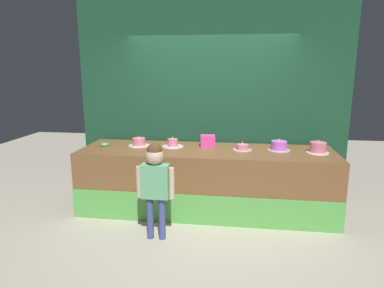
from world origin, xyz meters
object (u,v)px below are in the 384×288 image
pink_box (208,141)px  cake_right (279,146)px  cake_left (173,144)px  child_figure (155,178)px  cake_center (242,148)px  cake_far_right (318,148)px  donut (105,145)px  cake_far_left (139,142)px

pink_box → cake_right: 1.01m
pink_box → cake_left: 0.51m
child_figure → cake_right: bearing=34.8°
pink_box → cake_right: (1.01, -0.11, -0.02)m
cake_center → cake_far_right: (1.01, -0.03, 0.03)m
cake_center → cake_far_right: bearing=-1.5°
donut → cake_right: (2.52, 0.07, 0.04)m
cake_far_left → cake_left: 0.50m
donut → cake_far_left: (0.50, 0.07, 0.03)m
cake_right → cake_far_left: bearing=179.9°
donut → cake_far_left: size_ratio=0.40×
pink_box → child_figure: bearing=-113.6°
cake_left → cake_far_right: cake_far_right is taller
donut → pink_box: bearing=6.7°
cake_right → cake_far_right: size_ratio=1.06×
cake_left → cake_center: cake_left is taller
pink_box → cake_center: pink_box is taller
cake_far_right → pink_box: bearing=172.7°
cake_left → cake_right: 1.51m
pink_box → cake_right: cake_right is taller
child_figure → cake_left: bearing=89.9°
cake_far_left → cake_center: 1.51m
cake_left → cake_far_left: bearing=-178.8°
child_figure → donut: 1.41m
child_figure → donut: (-1.00, 0.98, 0.16)m
cake_far_left → cake_right: size_ratio=1.00×
cake_far_left → cake_left: cake_left is taller
cake_far_left → cake_right: bearing=-0.1°
child_figure → cake_center: 1.42m
cake_right → cake_far_right: cake_far_right is taller
pink_box → cake_far_left: bearing=-174.1°
cake_right → cake_far_right: bearing=-9.8°
child_figure → pink_box: 1.28m
donut → child_figure: bearing=-44.4°
cake_left → cake_center: (1.01, -0.08, -0.01)m
pink_box → cake_center: 0.53m
pink_box → donut: (-1.51, -0.18, -0.06)m
cake_center → cake_far_right: 1.01m
cake_far_left → donut: bearing=-171.8°
cake_left → cake_right: bearing=-0.5°
cake_right → donut: bearing=-178.4°
cake_far_right → cake_right: bearing=170.2°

